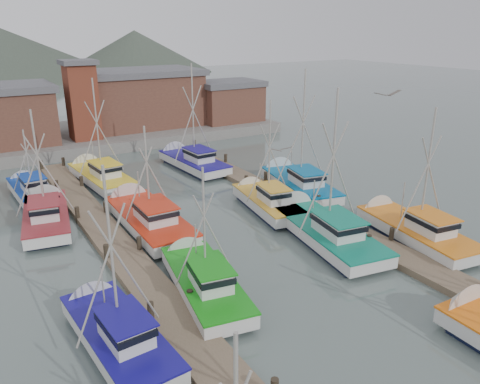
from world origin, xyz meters
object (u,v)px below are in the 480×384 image
boat_8 (146,217)px  boat_12 (99,175)px  boat_4 (202,279)px  lookout_tower (82,100)px

boat_8 → boat_12: 11.21m
boat_4 → boat_8: bearing=96.2°
lookout_tower → boat_12: (-2.19, -12.82, -4.87)m
lookout_tower → boat_8: lookout_tower is taller
lookout_tower → boat_8: bearing=-94.9°
lookout_tower → boat_8: size_ratio=0.82×
lookout_tower → boat_8: 24.61m
boat_12 → boat_4: bearing=-96.1°
boat_8 → boat_4: bearing=-93.1°
boat_8 → boat_12: (-0.12, 11.21, 0.01)m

